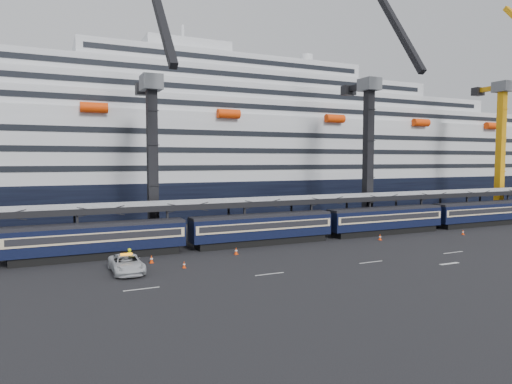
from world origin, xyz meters
TOP-DOWN VIEW (x-y plane):
  - ground at (0.00, 0.00)m, footprint 260.00×260.00m
  - lane_markings at (8.15, -5.23)m, footprint 111.00×4.27m
  - train at (-4.65, 10.00)m, footprint 133.05×3.00m
  - canopy at (0.00, 14.00)m, footprint 130.00×6.25m
  - cruise_ship at (-1.08, 45.99)m, footprint 214.09×28.84m
  - crane_dark_near at (-20.00, 18.59)m, footprint 4.50×17.75m
  - crane_dark_mid at (15.00, 17.59)m, footprint 4.50×18.24m
  - crane_yellow_near at (48.00, 18.47)m, footprint 4.50×20.12m
  - pickup_truck at (-26.21, 2.28)m, footprint 2.88×6.19m
  - worker at (-25.66, 3.95)m, footprint 0.82×0.62m
  - traffic_cone_b at (-20.68, 1.81)m, footprint 0.35×0.35m
  - traffic_cone_c at (-23.18, 5.40)m, footprint 0.43×0.43m
  - traffic_cone_d at (-13.44, 5.72)m, footprint 0.42×0.42m
  - traffic_cone_e at (7.83, 6.26)m, footprint 0.42×0.42m
  - traffic_cone_f at (21.74, 4.72)m, footprint 0.37×0.37m

SIDE VIEW (x-z plane):
  - ground at x=0.00m, z-range 0.00..0.00m
  - lane_markings at x=8.15m, z-range 0.00..0.02m
  - traffic_cone_b at x=-20.68m, z-range 0.00..0.69m
  - traffic_cone_f at x=21.74m, z-range 0.00..0.74m
  - traffic_cone_e at x=7.83m, z-range -0.01..0.83m
  - traffic_cone_d at x=-13.44m, z-range -0.01..0.84m
  - traffic_cone_c at x=-23.18m, z-range -0.01..0.85m
  - pickup_truck at x=-26.21m, z-range 0.00..1.72m
  - worker at x=-25.66m, z-range 0.00..2.04m
  - train at x=-4.65m, z-range 0.18..4.23m
  - canopy at x=0.00m, z-range 2.49..8.01m
  - crane_dark_near at x=-20.00m, z-range -5.61..29.47m
  - cruise_ship at x=-1.08m, z-range -4.66..29.34m
  - crane_dark_mid at x=15.00m, z-range -6.46..33.18m
  - crane_yellow_near at x=48.00m, z-range -5.84..34.32m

